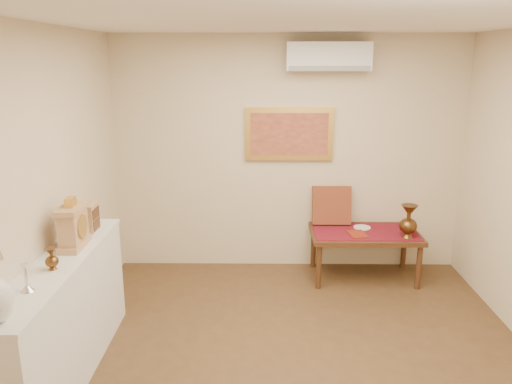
{
  "coord_description": "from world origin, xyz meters",
  "views": [
    {
      "loc": [
        -0.31,
        -3.41,
        2.44
      ],
      "look_at": [
        -0.36,
        1.15,
        1.21
      ],
      "focal_mm": 35.0,
      "sensor_mm": 36.0,
      "label": 1
    }
  ],
  "objects_px": {
    "brass_urn_tall": "(409,218)",
    "wooden_chest": "(88,217)",
    "mantel_clock": "(73,226)",
    "low_table": "(365,237)",
    "display_ledge": "(64,321)"
  },
  "relations": [
    {
      "from": "mantel_clock",
      "to": "low_table",
      "type": "height_order",
      "value": "mantel_clock"
    },
    {
      "from": "display_ledge",
      "to": "low_table",
      "type": "height_order",
      "value": "display_ledge"
    },
    {
      "from": "display_ledge",
      "to": "wooden_chest",
      "type": "bearing_deg",
      "value": 89.63
    },
    {
      "from": "brass_urn_tall",
      "to": "mantel_clock",
      "type": "xyz_separation_m",
      "value": [
        -3.07,
        -1.41,
        0.38
      ]
    },
    {
      "from": "brass_urn_tall",
      "to": "display_ledge",
      "type": "distance_m",
      "value": 3.54
    },
    {
      "from": "brass_urn_tall",
      "to": "display_ledge",
      "type": "bearing_deg",
      "value": -151.25
    },
    {
      "from": "low_table",
      "to": "wooden_chest",
      "type": "bearing_deg",
      "value": -155.83
    },
    {
      "from": "brass_urn_tall",
      "to": "display_ledge",
      "type": "xyz_separation_m",
      "value": [
        -3.1,
        -1.7,
        -0.29
      ]
    },
    {
      "from": "mantel_clock",
      "to": "low_table",
      "type": "xyz_separation_m",
      "value": [
        2.65,
        1.59,
        -0.67
      ]
    },
    {
      "from": "mantel_clock",
      "to": "wooden_chest",
      "type": "relative_size",
      "value": 1.68
    },
    {
      "from": "brass_urn_tall",
      "to": "low_table",
      "type": "relative_size",
      "value": 0.37
    },
    {
      "from": "brass_urn_tall",
      "to": "wooden_chest",
      "type": "distance_m",
      "value": 3.27
    },
    {
      "from": "display_ledge",
      "to": "low_table",
      "type": "relative_size",
      "value": 1.68
    },
    {
      "from": "display_ledge",
      "to": "mantel_clock",
      "type": "height_order",
      "value": "mantel_clock"
    },
    {
      "from": "wooden_chest",
      "to": "mantel_clock",
      "type": "bearing_deg",
      "value": -86.57
    }
  ]
}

